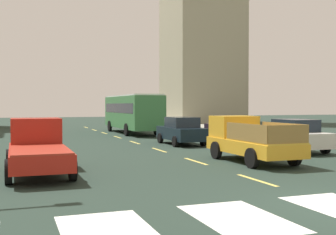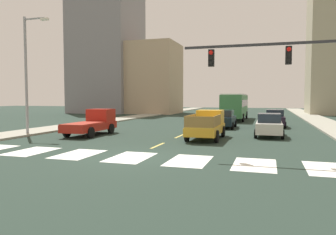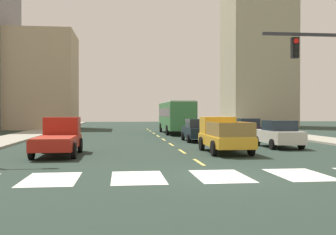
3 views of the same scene
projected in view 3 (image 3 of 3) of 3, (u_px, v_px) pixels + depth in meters
name	position (u px, v px, depth m)	size (l,w,h in m)	color
ground_plane	(221.00, 176.00, 14.28)	(160.00, 160.00, 0.00)	#23332A
sidewalk_right	(313.00, 138.00, 33.58)	(3.29, 110.00, 0.15)	gray
sidewalk_left	(3.00, 141.00, 30.73)	(3.29, 110.00, 0.15)	gray
crosswalk_stripe_1	(51.00, 179.00, 13.60)	(1.79, 2.96, 0.01)	white
crosswalk_stripe_2	(138.00, 177.00, 13.94)	(1.79, 2.96, 0.01)	white
crosswalk_stripe_3	(221.00, 176.00, 14.28)	(1.79, 2.96, 0.01)	white
crosswalk_stripe_4	(300.00, 174.00, 14.61)	(1.79, 2.96, 0.01)	white
lane_dash_0	(199.00, 162.00, 18.25)	(0.16, 2.40, 0.01)	#D9C254
lane_dash_1	(182.00, 151.00, 23.21)	(0.16, 2.40, 0.01)	#D9C254
lane_dash_2	(171.00, 144.00, 28.18)	(0.16, 2.40, 0.01)	#D9C254
lane_dash_3	(164.00, 140.00, 33.15)	(0.16, 2.40, 0.01)	#D9C254
lane_dash_4	(158.00, 136.00, 38.11)	(0.16, 2.40, 0.01)	#D9C254
lane_dash_5	(154.00, 133.00, 43.08)	(0.16, 2.40, 0.01)	#D9C254
lane_dash_6	(150.00, 131.00, 48.04)	(0.16, 2.40, 0.01)	#D9C254
lane_dash_7	(147.00, 129.00, 53.01)	(0.16, 2.40, 0.01)	#D9C254
pickup_stakebed	(223.00, 135.00, 22.79)	(2.18, 5.20, 1.96)	gold
pickup_dark	(59.00, 137.00, 21.41)	(2.18, 5.20, 1.96)	#A51E13
city_bus	(176.00, 115.00, 42.25)	(2.72, 10.80, 3.32)	#397A44
sedan_near_left	(198.00, 130.00, 31.03)	(2.02, 4.40, 1.72)	black
sedan_far	(278.00, 134.00, 25.66)	(2.02, 4.40, 1.72)	silver
sedan_near_right	(246.00, 129.00, 33.94)	(2.02, 4.40, 1.72)	black
block_mid_left	(42.00, 81.00, 54.24)	(8.65, 9.03, 12.74)	tan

